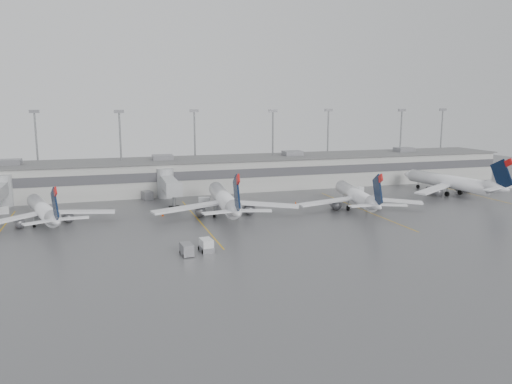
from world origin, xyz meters
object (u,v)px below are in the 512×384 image
object	(u,v)px
jet_mid_left	(225,200)
jet_far_right	(452,182)
jet_mid_right	(357,196)
jet_far_left	(44,210)
baggage_tug	(206,246)

from	to	relation	value
jet_mid_left	jet_far_right	distance (m)	58.82
jet_mid_left	jet_mid_right	xyz separation A→B (m)	(28.01, -2.55, -0.30)
jet_far_left	jet_mid_right	world-z (taller)	jet_mid_right
jet_far_left	jet_mid_left	bearing A→B (deg)	-19.00
jet_mid_left	jet_mid_right	bearing A→B (deg)	-0.08
jet_mid_left	jet_mid_right	distance (m)	28.13
jet_far_left	baggage_tug	size ratio (longest dim) A/B	8.65
baggage_tug	jet_mid_right	bearing A→B (deg)	23.76
jet_far_left	jet_far_right	bearing A→B (deg)	-12.68
jet_mid_right	jet_far_left	bearing A→B (deg)	-173.18
jet_far_right	jet_mid_left	bearing A→B (deg)	176.16
jet_far_right	baggage_tug	bearing A→B (deg)	-166.60
jet_far_left	jet_far_right	xyz separation A→B (m)	(92.12, 3.21, 0.46)
jet_mid_right	baggage_tug	size ratio (longest dim) A/B	9.30
jet_mid_left	baggage_tug	distance (m)	24.20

